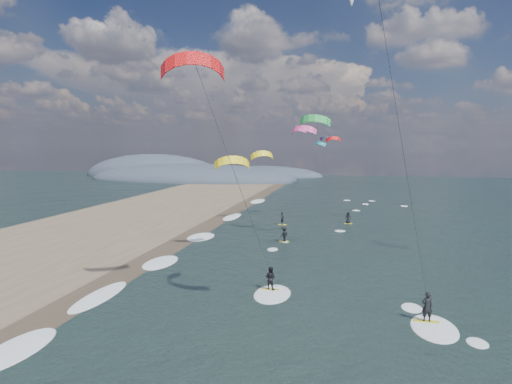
# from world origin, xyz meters

# --- Properties ---
(ground) EXTENTS (260.00, 260.00, 0.00)m
(ground) POSITION_xyz_m (0.00, 0.00, 0.00)
(ground) COLOR black
(ground) RESTS_ON ground
(wet_sand_strip) EXTENTS (3.00, 240.00, 0.00)m
(wet_sand_strip) POSITION_xyz_m (-12.00, 10.00, 0.00)
(wet_sand_strip) COLOR #382D23
(wet_sand_strip) RESTS_ON ground
(coastal_hills) EXTENTS (80.00, 41.00, 15.00)m
(coastal_hills) POSITION_xyz_m (-44.84, 107.86, 0.00)
(coastal_hills) COLOR #3D4756
(coastal_hills) RESTS_ON ground
(kitesurfer_near_a) EXTENTS (7.93, 9.47, 19.61)m
(kitesurfer_near_a) POSITION_xyz_m (7.56, 1.25, 15.30)
(kitesurfer_near_a) COLOR yellow
(kitesurfer_near_a) RESTS_ON ground
(kitesurfer_near_b) EXTENTS (7.13, 8.77, 16.49)m
(kitesurfer_near_b) POSITION_xyz_m (-1.82, 5.60, 10.89)
(kitesurfer_near_b) COLOR yellow
(kitesurfer_near_b) RESTS_ON ground
(far_kitesurfers) EXTENTS (9.67, 13.46, 1.69)m
(far_kitesurfers) POSITION_xyz_m (0.88, 31.31, 0.83)
(far_kitesurfers) COLOR yellow
(far_kitesurfers) RESTS_ON ground
(bg_kite_field) EXTENTS (11.29, 75.89, 5.85)m
(bg_kite_field) POSITION_xyz_m (-1.09, 54.68, 11.86)
(bg_kite_field) COLOR black
(bg_kite_field) RESTS_ON ground
(shoreline_surf) EXTENTS (2.40, 79.40, 0.11)m
(shoreline_surf) POSITION_xyz_m (-10.80, 14.75, 0.00)
(shoreline_surf) COLOR white
(shoreline_surf) RESTS_ON ground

